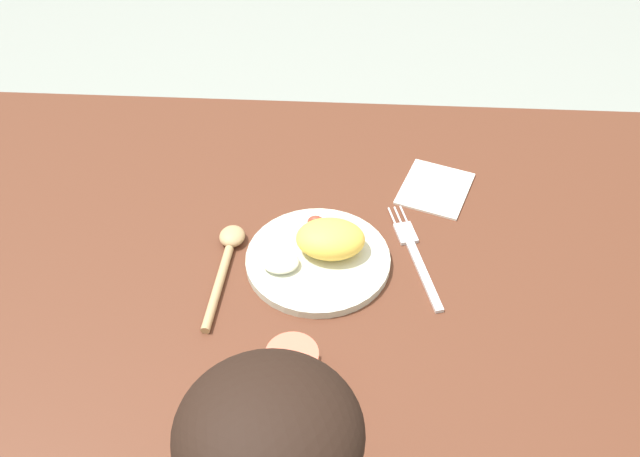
{
  "coord_description": "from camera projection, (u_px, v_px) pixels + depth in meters",
  "views": [
    {
      "loc": [
        0.12,
        -0.74,
        1.48
      ],
      "look_at": [
        0.08,
        0.06,
        0.71
      ],
      "focal_mm": 40.51,
      "sensor_mm": 36.0,
      "label": 1
    }
  ],
  "objects": [
    {
      "name": "drinking_cup",
      "position": [
        293.0,
        378.0,
        0.88
      ],
      "size": [
        0.06,
        0.06,
        0.1
      ],
      "primitive_type": "cylinder",
      "color": "#E86E55",
      "rests_on": "dining_table"
    },
    {
      "name": "dining_table",
      "position": [
        268.0,
        299.0,
        1.13
      ],
      "size": [
        1.48,
        0.88,
        0.69
      ],
      "color": "#572E1E",
      "rests_on": "ground_plane"
    },
    {
      "name": "spoon",
      "position": [
        226.0,
        257.0,
        1.08
      ],
      "size": [
        0.04,
        0.21,
        0.02
      ],
      "rotation": [
        0.0,
        0.0,
        1.51
      ],
      "color": "tan",
      "rests_on": "dining_table"
    },
    {
      "name": "plate",
      "position": [
        321.0,
        251.0,
        1.08
      ],
      "size": [
        0.22,
        0.22,
        0.06
      ],
      "color": "beige",
      "rests_on": "dining_table"
    },
    {
      "name": "napkin",
      "position": [
        435.0,
        189.0,
        1.21
      ],
      "size": [
        0.14,
        0.15,
        0.0
      ],
      "primitive_type": "cube",
      "rotation": [
        0.0,
        0.0,
        -0.34
      ],
      "color": "white",
      "rests_on": "dining_table"
    },
    {
      "name": "fork",
      "position": [
        415.0,
        255.0,
        1.09
      ],
      "size": [
        0.08,
        0.22,
        0.01
      ],
      "rotation": [
        0.0,
        0.0,
        1.84
      ],
      "color": "silver",
      "rests_on": "dining_table"
    }
  ]
}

